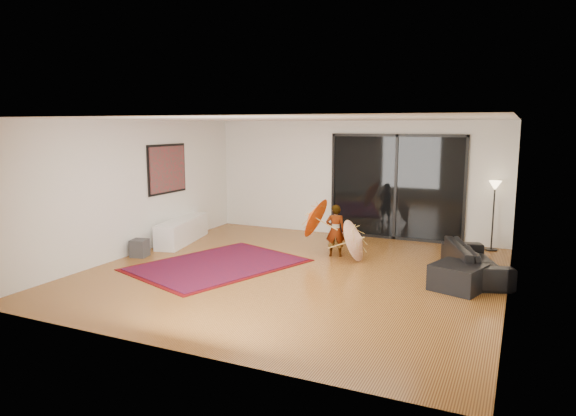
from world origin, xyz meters
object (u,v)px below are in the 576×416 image
Objects in this scene: media_console at (182,231)px; sofa at (475,260)px; child at (335,230)px; ottoman at (458,277)px.

sofa reaches higher than media_console.
sofa is 1.83× the size of child.
child is (-2.67, 0.28, 0.24)m from sofa.
child is at bearing 63.55° from sofa.
ottoman is at bearing 148.65° from sofa.
sofa is 2.69m from child.
sofa is (6.20, -0.04, 0.02)m from media_console.
sofa is at bearing 155.05° from child.
ottoman is (-0.18, -0.91, -0.07)m from sofa.
child reaches higher than ottoman.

